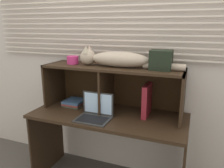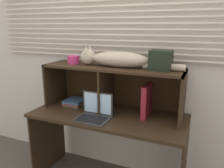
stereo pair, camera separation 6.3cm
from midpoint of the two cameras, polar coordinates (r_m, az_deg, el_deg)
The scene contains 9 objects.
back_panel_with_blinds at distance 2.33m, azimuth 3.12°, elevation 6.63°, with size 4.40×0.08×2.50m.
desk at distance 2.20m, azimuth -0.29°, elevation -11.38°, with size 1.47×0.63×0.77m.
hutch_shelf_unit at distance 2.17m, azimuth 1.01°, elevation 1.27°, with size 1.34×0.39×0.44m.
cat at distance 2.09m, azimuth 1.77°, elevation 6.40°, with size 0.99×0.18×0.19m.
laptop at distance 2.04m, azimuth -3.71°, elevation -7.44°, with size 0.30×0.24×0.23m.
binder_upright at distance 2.08m, azimuth 9.72°, elevation -4.18°, with size 0.05×0.24×0.30m, color maroon.
book_stack at distance 2.41m, azimuth -8.68°, elevation -4.64°, with size 0.20×0.22×0.05m.
small_basket at distance 2.30m, azimuth -9.08°, elevation 6.14°, with size 0.12×0.12×0.08m, color #CA3076.
storage_box at distance 1.97m, azimuth 13.29°, elevation 5.94°, with size 0.19×0.16×0.17m, color black.
Camera 2 is at (0.81, -1.61, 1.58)m, focal length 35.70 mm.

